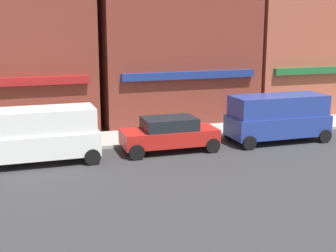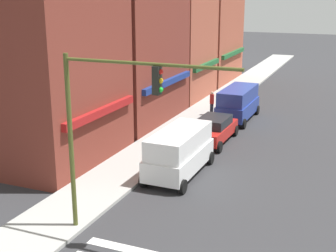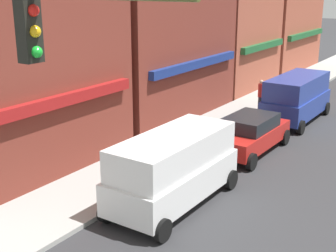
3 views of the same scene
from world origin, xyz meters
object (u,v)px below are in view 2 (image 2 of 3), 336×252
at_px(van_white, 179,151).
at_px(van_blue, 238,102).
at_px(sedan_red, 214,129).
at_px(traffic_signal, 105,115).
at_px(pedestrian_red_jacket, 212,103).

distance_m(van_white, van_blue, 11.54).
bearing_deg(van_blue, sedan_red, -179.43).
distance_m(traffic_signal, sedan_red, 13.22).
distance_m(traffic_signal, van_blue, 18.66).
bearing_deg(pedestrian_red_jacket, sedan_red, -129.52).
relative_size(sedan_red, van_blue, 0.88).
relative_size(van_white, van_blue, 1.00).
relative_size(van_white, pedestrian_red_jacket, 2.83).
distance_m(van_white, sedan_red, 5.85).
relative_size(traffic_signal, pedestrian_red_jacket, 3.88).
bearing_deg(traffic_signal, pedestrian_red_jacket, 5.61).
bearing_deg(van_blue, pedestrian_red_jacket, 88.82).
bearing_deg(pedestrian_red_jacket, traffic_signal, -142.81).
bearing_deg(van_white, pedestrian_red_jacket, 10.01).
bearing_deg(van_white, traffic_signal, 178.91).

